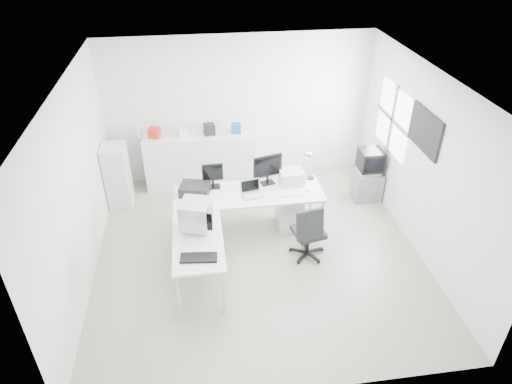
{
  "coord_description": "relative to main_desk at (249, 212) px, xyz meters",
  "views": [
    {
      "loc": [
        -0.82,
        -5.55,
        4.71
      ],
      "look_at": [
        0.0,
        0.2,
        1.0
      ],
      "focal_mm": 32.0,
      "sensor_mm": 36.0,
      "label": 1
    }
  ],
  "objects": [
    {
      "name": "clutter_box_b",
      "position": [
        -1.02,
        1.66,
        0.75
      ],
      "size": [
        0.2,
        0.19,
        0.16
      ],
      "primitive_type": "cube",
      "rotation": [
        0.0,
        0.0,
        0.41
      ],
      "color": "silver",
      "rests_on": "sideboard"
    },
    {
      "name": "filing_cabinet",
      "position": [
        -2.21,
        1.14,
        0.21
      ],
      "size": [
        0.41,
        0.49,
        1.17
      ],
      "primitive_type": "cube",
      "color": "silver",
      "rests_on": "floor"
    },
    {
      "name": "floor",
      "position": [
        0.07,
        -0.58,
        -0.38
      ],
      "size": [
        5.0,
        5.0,
        0.01
      ],
      "primitive_type": "cube",
      "color": "#B1AD9F",
      "rests_on": "ground"
    },
    {
      "name": "ceiling",
      "position": [
        0.07,
        -0.58,
        2.42
      ],
      "size": [
        5.0,
        5.0,
        0.01
      ],
      "primitive_type": "cube",
      "color": "white",
      "rests_on": "back_wall"
    },
    {
      "name": "black_keyboard",
      "position": [
        -0.85,
        -1.5,
        0.39
      ],
      "size": [
        0.5,
        0.24,
        0.03
      ],
      "primitive_type": "cube",
      "rotation": [
        0.0,
        0.0,
        -0.1
      ],
      "color": "black",
      "rests_on": "side_desk"
    },
    {
      "name": "desk_lamp",
      "position": [
        1.1,
        0.3,
        0.6
      ],
      "size": [
        0.18,
        0.18,
        0.44
      ],
      "primitive_type": null,
      "rotation": [
        0.0,
        0.0,
        -0.27
      ],
      "color": "silver",
      "rests_on": "main_desk"
    },
    {
      "name": "crt_tv",
      "position": [
        2.29,
        0.68,
        0.39
      ],
      "size": [
        0.5,
        0.48,
        0.45
      ],
      "primitive_type": null,
      "color": "black",
      "rests_on": "tv_cabinet"
    },
    {
      "name": "inkjet_printer",
      "position": [
        -0.85,
        0.1,
        0.46
      ],
      "size": [
        0.53,
        0.45,
        0.16
      ],
      "primitive_type": "cube",
      "rotation": [
        0.0,
        0.0,
        -0.23
      ],
      "color": "black",
      "rests_on": "main_desk"
    },
    {
      "name": "left_wall",
      "position": [
        -2.43,
        -0.58,
        1.02
      ],
      "size": [
        0.02,
        5.0,
        2.8
      ],
      "primitive_type": "cube",
      "color": "white",
      "rests_on": "floor"
    },
    {
      "name": "side_desk",
      "position": [
        -0.85,
        -1.1,
        0.0
      ],
      "size": [
        0.7,
        1.4,
        0.75
      ],
      "primitive_type": null,
      "color": "silver",
      "rests_on": "floor"
    },
    {
      "name": "wall_picture",
      "position": [
        2.54,
        -0.48,
        1.52
      ],
      "size": [
        0.04,
        0.9,
        0.6
      ],
      "primitive_type": null,
      "color": "black",
      "rests_on": "right_wall"
    },
    {
      "name": "clutter_bottle",
      "position": [
        -1.82,
        1.7,
        0.78
      ],
      "size": [
        0.07,
        0.07,
        0.22
      ],
      "primitive_type": "cylinder",
      "color": "silver",
      "rests_on": "sideboard"
    },
    {
      "name": "right_wall",
      "position": [
        2.57,
        -0.58,
        1.02
      ],
      "size": [
        0.02,
        5.0,
        2.8
      ],
      "primitive_type": "cube",
      "color": "white",
      "rests_on": "floor"
    },
    {
      "name": "white_keyboard",
      "position": [
        0.65,
        -0.15,
        0.38
      ],
      "size": [
        0.39,
        0.15,
        0.02
      ],
      "primitive_type": "cube",
      "rotation": [
        0.0,
        0.0,
        -0.1
      ],
      "color": "silver",
      "rests_on": "main_desk"
    },
    {
      "name": "office_chair",
      "position": [
        0.82,
        -0.76,
        0.12
      ],
      "size": [
        0.67,
        0.67,
        0.99
      ],
      "primitive_type": null,
      "rotation": [
        0.0,
        0.0,
        0.21
      ],
      "color": "#262A2C",
      "rests_on": "floor"
    },
    {
      "name": "main_desk",
      "position": [
        0.0,
        0.0,
        0.0
      ],
      "size": [
        2.4,
        0.8,
        0.75
      ],
      "primitive_type": null,
      "color": "silver",
      "rests_on": "floor"
    },
    {
      "name": "clutter_box_a",
      "position": [
        -1.52,
        1.66,
        0.77
      ],
      "size": [
        0.24,
        0.23,
        0.19
      ],
      "primitive_type": "cube",
      "rotation": [
        0.0,
        0.0,
        -0.35
      ],
      "color": "red",
      "rests_on": "sideboard"
    },
    {
      "name": "laptop",
      "position": [
        0.05,
        -0.1,
        0.48
      ],
      "size": [
        0.37,
        0.37,
        0.21
      ],
      "primitive_type": null,
      "rotation": [
        0.0,
        0.0,
        0.18
      ],
      "color": "#B7B7BA",
      "rests_on": "main_desk"
    },
    {
      "name": "back_wall",
      "position": [
        0.07,
        1.92,
        1.02
      ],
      "size": [
        5.0,
        0.02,
        2.8
      ],
      "primitive_type": "cube",
      "color": "white",
      "rests_on": "floor"
    },
    {
      "name": "laser_printer",
      "position": [
        0.75,
        0.22,
        0.49
      ],
      "size": [
        0.4,
        0.35,
        0.22
      ],
      "primitive_type": "cube",
      "rotation": [
        0.0,
        0.0,
        0.04
      ],
      "color": "#BEBEBE",
      "rests_on": "main_desk"
    },
    {
      "name": "tv_cabinet",
      "position": [
        2.29,
        0.68,
        -0.1
      ],
      "size": [
        0.5,
        0.41,
        0.54
      ],
      "primitive_type": "cube",
      "color": "slate",
      "rests_on": "floor"
    },
    {
      "name": "clutter_box_d",
      "position": [
        -0.02,
        1.66,
        0.76
      ],
      "size": [
        0.2,
        0.18,
        0.18
      ],
      "primitive_type": "cube",
      "rotation": [
        0.0,
        0.0,
        -0.12
      ],
      "color": "#16449D",
      "rests_on": "sideboard"
    },
    {
      "name": "white_mouse",
      "position": [
        0.95,
        -0.1,
        0.4
      ],
      "size": [
        0.06,
        0.06,
        0.06
      ],
      "primitive_type": "sphere",
      "color": "silver",
      "rests_on": "main_desk"
    },
    {
      "name": "lcd_monitor_small",
      "position": [
        -0.55,
        0.25,
        0.59
      ],
      "size": [
        0.34,
        0.2,
        0.43
      ],
      "primitive_type": null,
      "rotation": [
        0.0,
        0.0,
        0.02
      ],
      "color": "black",
      "rests_on": "main_desk"
    },
    {
      "name": "clutter_box_c",
      "position": [
        -0.52,
        1.66,
        0.77
      ],
      "size": [
        0.22,
        0.2,
        0.2
      ],
      "primitive_type": "cube",
      "rotation": [
        0.0,
        0.0,
        0.11
      ],
      "color": "black",
      "rests_on": "sideboard"
    },
    {
      "name": "lcd_monitor_large",
      "position": [
        0.35,
        0.25,
        0.63
      ],
      "size": [
        0.53,
        0.33,
        0.52
      ],
      "primitive_type": null,
      "rotation": [
        0.0,
        0.0,
        0.27
      ],
      "color": "black",
      "rests_on": "main_desk"
    },
    {
      "name": "sideboard",
      "position": [
        -0.72,
        1.66,
        0.15
      ],
      "size": [
        2.09,
        0.52,
        1.05
      ],
      "primitive_type": "cube",
      "color": "silver",
      "rests_on": "floor"
    },
    {
      "name": "window",
      "position": [
        2.55,
        0.62,
        1.23
      ],
      "size": [
        0.02,
        1.2,
        1.1
      ],
      "primitive_type": null,
      "color": "white",
      "rests_on": "right_wall"
    },
    {
      "name": "crt_monitor",
      "position": [
        -0.85,
        -0.85,
        0.6
      ],
      "size": [
        0.49,
        0.49,
        0.46
      ],
      "primitive_type": null,
      "rotation": [
        0.0,
        0.0,
        -0.28
      ],
      "color": "#B7B7BA",
      "rests_on": "side_desk"
    },
    {
      "name": "drawer_pedestal",
      "position": [
        0.7,
        0.05,
        -0.08
      ],
      "size": [
        0.4,
        0.5,
        0.6
      ],
      "primitive_type": "cube",
      "color": "silver",
      "rests_on": "floor"
    }
  ]
}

